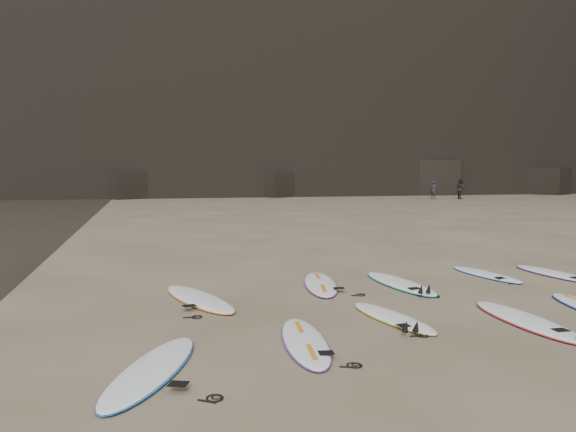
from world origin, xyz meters
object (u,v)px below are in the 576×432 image
at_px(surfboard_5, 199,298).
at_px(person_a, 434,190).
at_px(surfboard_0, 152,369).
at_px(surfboard_1, 305,341).
at_px(surfboard_7, 400,283).
at_px(surfboard_9, 555,274).
at_px(surfboard_8, 486,274).
at_px(surfboard_6, 320,283).
at_px(surfboard_2, 392,317).
at_px(person_b, 461,189).
at_px(surfboard_3, 526,320).

distance_m(surfboard_5, person_a, 42.48).
xyz_separation_m(surfboard_0, surfboard_1, (2.12, 0.63, -0.00)).
height_order(surfboard_7, surfboard_9, surfboard_7).
bearing_deg(surfboard_8, surfboard_7, -174.66).
xyz_separation_m(surfboard_6, surfboard_9, (5.72, -0.25, -0.00)).
relative_size(surfboard_8, surfboard_9, 0.91).
xyz_separation_m(surfboard_8, surfboard_9, (1.60, -0.37, 0.00)).
xyz_separation_m(surfboard_2, surfboard_8, (3.81, 3.04, 0.00)).
relative_size(surfboard_0, person_b, 1.43).
height_order(surfboard_3, surfboard_7, surfboard_7).
distance_m(surfboard_0, surfboard_3, 5.95).
bearing_deg(surfboard_8, person_b, 53.04).
relative_size(surfboard_7, surfboard_8, 1.19).
relative_size(surfboard_5, surfboard_9, 1.10).
bearing_deg(surfboard_3, person_b, 61.41).
xyz_separation_m(surfboard_3, surfboard_9, (3.40, 3.40, -0.00)).
relative_size(surfboard_1, surfboard_3, 0.91).
distance_m(surfboard_3, surfboard_5, 5.75).
bearing_deg(person_a, surfboard_6, 111.50).
bearing_deg(surfboard_2, person_b, 47.53).
distance_m(surfboard_1, person_b, 44.85).
xyz_separation_m(surfboard_7, person_a, (19.96, 34.47, 0.77)).
height_order(surfboard_8, person_a, person_a).
relative_size(surfboard_3, surfboard_8, 1.16).
relative_size(surfboard_7, surfboard_9, 1.09).
height_order(surfboard_2, person_b, person_b).
bearing_deg(surfboard_9, surfboard_5, -179.74).
relative_size(surfboard_6, surfboard_9, 1.06).
bearing_deg(surfboard_8, surfboard_9, -19.28).
distance_m(surfboard_0, surfboard_1, 2.21).
bearing_deg(surfboard_6, surfboard_0, -116.35).
relative_size(surfboard_0, surfboard_9, 1.04).
relative_size(surfboard_9, person_b, 1.38).
bearing_deg(surfboard_0, surfboard_6, 73.57).
xyz_separation_m(surfboard_3, person_a, (19.32, 37.74, 0.77)).
height_order(surfboard_1, surfboard_6, surfboard_6).
distance_m(surfboard_3, surfboard_6, 4.32).
distance_m(surfboard_3, surfboard_7, 3.33).
height_order(surfboard_5, person_a, person_a).
bearing_deg(surfboard_1, surfboard_0, -155.80).
height_order(surfboard_9, person_b, person_b).
height_order(surfboard_1, person_a, person_a).
distance_m(surfboard_1, surfboard_9, 8.02).
xyz_separation_m(surfboard_1, surfboard_8, (5.58, 3.95, -0.00)).
bearing_deg(person_b, surfboard_6, 151.86).
bearing_deg(surfboard_0, surfboard_3, 30.17).
relative_size(surfboard_0, surfboard_2, 1.17).
distance_m(surfboard_3, person_a, 42.40).
relative_size(surfboard_7, person_b, 1.50).
relative_size(surfboard_5, person_b, 1.51).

